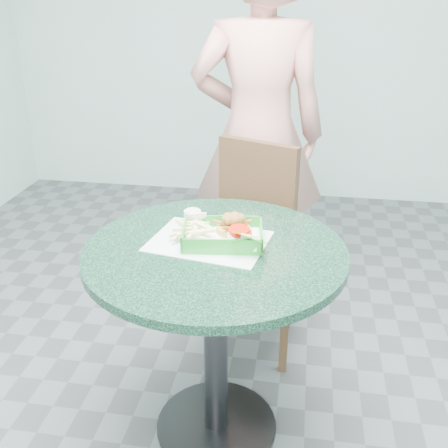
# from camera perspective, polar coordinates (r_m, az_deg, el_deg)

# --- Properties ---
(floor) EXTENTS (4.00, 5.00, 0.02)m
(floor) POSITION_cam_1_polar(r_m,az_deg,el_deg) (2.15, -0.82, -21.16)
(floor) COLOR #303335
(floor) RESTS_ON ground
(wall_back) EXTENTS (4.00, 0.04, 2.80)m
(wall_back) POSITION_cam_1_polar(r_m,az_deg,el_deg) (3.99, 5.75, 22.52)
(wall_back) COLOR silver
(wall_back) RESTS_ON ground
(cafe_table) EXTENTS (0.85, 0.85, 0.75)m
(cafe_table) POSITION_cam_1_polar(r_m,az_deg,el_deg) (1.78, -0.94, -8.04)
(cafe_table) COLOR #252528
(cafe_table) RESTS_ON floor
(dining_chair) EXTENTS (0.38, 0.38, 0.93)m
(dining_chair) POSITION_cam_1_polar(r_m,az_deg,el_deg) (2.32, 3.29, -1.14)
(dining_chair) COLOR #301F16
(dining_chair) RESTS_ON floor
(diner_person) EXTENTS (0.81, 0.58, 2.07)m
(diner_person) POSITION_cam_1_polar(r_m,az_deg,el_deg) (2.51, 3.85, 12.99)
(diner_person) COLOR tan
(diner_person) RESTS_ON floor
(placemat) EXTENTS (0.42, 0.34, 0.00)m
(placemat) POSITION_cam_1_polar(r_m,az_deg,el_deg) (1.73, -1.65, -2.46)
(placemat) COLOR silver
(placemat) RESTS_ON cafe_table
(food_basket) EXTENTS (0.26, 0.19, 0.05)m
(food_basket) POSITION_cam_1_polar(r_m,az_deg,el_deg) (1.72, -0.15, -2.10)
(food_basket) COLOR #208D29
(food_basket) RESTS_ON placemat
(crab_sandwich) EXTENTS (0.11, 0.11, 0.07)m
(crab_sandwich) POSITION_cam_1_polar(r_m,az_deg,el_deg) (1.75, 1.19, -0.49)
(crab_sandwich) COLOR #BB8D3C
(crab_sandwich) RESTS_ON food_basket
(fries_pile) EXTENTS (0.13, 0.14, 0.05)m
(fries_pile) POSITION_cam_1_polar(r_m,az_deg,el_deg) (1.76, -3.08, -0.68)
(fries_pile) COLOR beige
(fries_pile) RESTS_ON food_basket
(sauce_ramekin) EXTENTS (0.06, 0.06, 0.03)m
(sauce_ramekin) POSITION_cam_1_polar(r_m,az_deg,el_deg) (1.82, -2.92, 0.64)
(sauce_ramekin) COLOR white
(sauce_ramekin) RESTS_ON food_basket
(garnish_cup) EXTENTS (0.12, 0.12, 0.05)m
(garnish_cup) POSITION_cam_1_polar(r_m,az_deg,el_deg) (1.67, 1.82, -2.11)
(garnish_cup) COLOR silver
(garnish_cup) RESTS_ON food_basket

